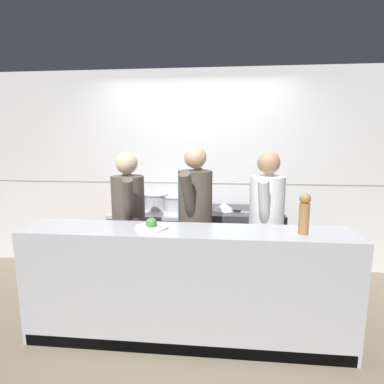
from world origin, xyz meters
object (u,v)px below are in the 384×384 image
Objects in this scene: chefs_knife at (243,212)px; plated_dish_main at (151,226)px; mixing_bowl_steel at (224,207)px; chef_head_cook at (129,223)px; pepper_mill at (304,213)px; chef_sous at (195,220)px; braising_pot at (176,203)px; oven_range at (155,243)px; stock_pot at (131,202)px; sauce_pot at (156,201)px; chef_line at (266,226)px.

chefs_knife is 1.25× the size of plated_dish_main.
mixing_bowl_steel is 0.16× the size of chef_head_cook.
pepper_mill is 1.09m from chef_sous.
oven_range is at bearing 178.25° from braising_pot.
stock_pot reaches higher than oven_range.
sauce_pot is 1.43m from chef_line.
chef_head_cook reaches higher than oven_range.
sauce_pot is at bearing 171.57° from braising_pot.
mixing_bowl_steel is 0.79× the size of pepper_mill.
mixing_bowl_steel is at bearing 61.74° from plated_dish_main.
stock_pot is 0.88× the size of chefs_knife.
pepper_mill reaches higher than braising_pot.
braising_pot is 1.16× the size of mixing_bowl_steel.
oven_range is at bearing 177.82° from mixing_bowl_steel.
mixing_bowl_steel is at bearing -2.38° from braising_pot.
chefs_knife is (0.22, -0.08, -0.04)m from mixing_bowl_steel.
stock_pot is at bearing 176.66° from chefs_knife.
chef_sous is at bearing -35.71° from stock_pot.
chef_head_cook is (-0.38, -0.68, -0.07)m from braising_pot.
chefs_knife is 0.21× the size of chef_line.
pepper_mill reaches higher than chefs_knife.
chef_head_cook reaches higher than chefs_knife.
braising_pot is at bearing 172.78° from chefs_knife.
sauce_pot reaches higher than chefs_knife.
plated_dish_main is at bearing -91.64° from braising_pot.
chef_sous reaches higher than plated_dish_main.
pepper_mill reaches higher than oven_range.
braising_pot is (0.26, -0.04, -0.01)m from sauce_pot.
sauce_pot reaches higher than oven_range.
chef_sous reaches higher than chef_line.
chef_line reaches higher than plated_dish_main.
chefs_knife is 1.05× the size of pepper_mill.
chef_sous reaches higher than stock_pot.
braising_pot reaches higher than oven_range.
pepper_mill is at bearing -36.95° from chef_head_cook.
stock_pot is (-0.28, -0.03, 0.52)m from oven_range.
chef_sous is (0.57, -0.64, 0.49)m from oven_range.
chef_line is at bearing -28.75° from oven_range.
braising_pot is at bearing 88.36° from plated_dish_main.
braising_pot is 1.70m from pepper_mill.
plated_dish_main is (-0.83, -1.06, 0.12)m from chefs_knife.
stock_pot is 0.92× the size of pepper_mill.
sauce_pot is at bearing 100.80° from plated_dish_main.
chef_line reaches higher than stock_pot.
oven_range is at bearing 101.95° from plated_dish_main.
chef_head_cook is (-0.12, -0.72, -0.08)m from sauce_pot.
plated_dish_main is 0.17× the size of chef_head_cook.
plated_dish_main is at bearing -108.38° from chef_sous.
stock_pot is 0.19× the size of chef_line.
chef_head_cook is at bearing -98.39° from oven_range.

